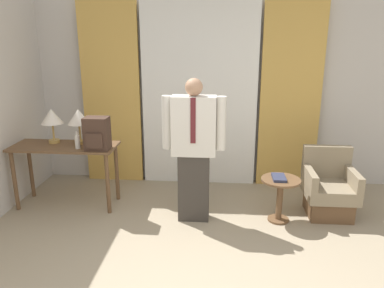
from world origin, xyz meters
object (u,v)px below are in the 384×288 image
object	(u,v)px
bottle_near_edge	(77,141)
armchair	(329,190)
backpack	(97,134)
person	(194,147)
table_lamp_right	(79,118)
side_table	(280,192)
book	(279,178)
table_lamp_left	(52,118)
desk	(65,155)

from	to	relation	value
bottle_near_edge	armchair	size ratio (longest dim) A/B	0.26
backpack	person	distance (m)	1.17
table_lamp_right	side_table	xyz separation A→B (m)	(2.46, -0.34, -0.76)
backpack	book	distance (m)	2.19
table_lamp_left	side_table	xyz separation A→B (m)	(2.81, -0.34, -0.76)
side_table	book	xyz separation A→B (m)	(-0.02, 0.01, 0.18)
table_lamp_right	book	world-z (taller)	table_lamp_right
bottle_near_edge	table_lamp_left	bearing A→B (deg)	150.29
table_lamp_left	table_lamp_right	size ratio (longest dim) A/B	1.00
table_lamp_left	backpack	bearing A→B (deg)	-20.29
person	armchair	xyz separation A→B (m)	(1.62, 0.26, -0.59)
backpack	book	size ratio (longest dim) A/B	1.56
table_lamp_left	table_lamp_right	distance (m)	0.34
table_lamp_right	book	xyz separation A→B (m)	(2.44, -0.34, -0.58)
armchair	book	size ratio (longest dim) A/B	3.21
desk	backpack	xyz separation A→B (m)	(0.47, -0.13, 0.32)
person	book	bearing A→B (deg)	2.04
person	book	xyz separation A→B (m)	(0.98, 0.03, -0.36)
armchair	book	bearing A→B (deg)	-160.70
desk	backpack	size ratio (longest dim) A/B	3.30
desk	table_lamp_left	bearing A→B (deg)	148.31
table_lamp_right	book	bearing A→B (deg)	-7.89
table_lamp_right	book	size ratio (longest dim) A/B	1.74
backpack	armchair	xyz separation A→B (m)	(2.78, 0.12, -0.68)
armchair	table_lamp_right	bearing A→B (deg)	177.88
desk	armchair	size ratio (longest dim) A/B	1.61
table_lamp_right	armchair	distance (m)	3.19
table_lamp_left	book	size ratio (longest dim) A/B	1.74
desk	person	bearing A→B (deg)	-9.27
table_lamp_left	book	world-z (taller)	table_lamp_left
table_lamp_right	person	size ratio (longest dim) A/B	0.26
table_lamp_right	bottle_near_edge	distance (m)	0.33
backpack	side_table	xyz separation A→B (m)	(2.16, -0.10, -0.63)
table_lamp_right	person	bearing A→B (deg)	-14.31
armchair	side_table	size ratio (longest dim) A/B	1.54
person	side_table	distance (m)	1.14
armchair	bottle_near_edge	bearing A→B (deg)	-177.92
side_table	table_lamp_left	bearing A→B (deg)	173.02
person	table_lamp_right	bearing A→B (deg)	165.69
side_table	backpack	bearing A→B (deg)	177.23
backpack	book	world-z (taller)	backpack
book	armchair	bearing A→B (deg)	19.30
backpack	book	xyz separation A→B (m)	(2.14, -0.10, -0.45)
backpack	armchair	size ratio (longest dim) A/B	0.49
armchair	side_table	bearing A→B (deg)	-159.56
table_lamp_left	book	distance (m)	2.86
table_lamp_left	bottle_near_edge	xyz separation A→B (m)	(0.39, -0.22, -0.24)
table_lamp_right	person	xyz separation A→B (m)	(1.46, -0.37, -0.22)
desk	backpack	world-z (taller)	backpack
backpack	person	size ratio (longest dim) A/B	0.23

